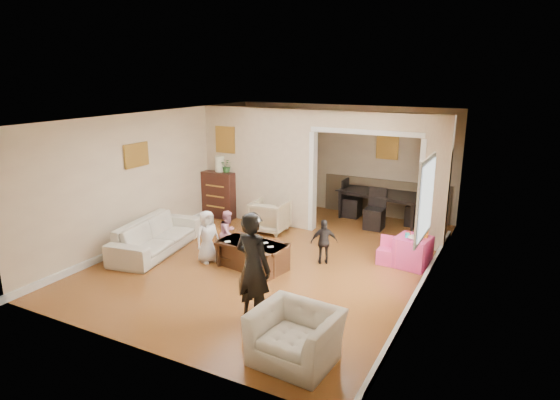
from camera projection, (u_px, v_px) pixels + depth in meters
The scene contains 27 objects.
floor at pixel (275, 256), 8.90m from camera, with size 7.00×7.00×0.00m, color #A26129.
partition_left at pixel (259, 166), 10.72m from camera, with size 2.75×0.18×2.60m, color beige.
partition_right at pixel (434, 184), 8.99m from camera, with size 0.55×0.18×2.60m, color beige.
partition_header at pixel (367, 121), 9.32m from camera, with size 2.22×0.18×0.35m, color beige.
window_pane at pixel (426, 199), 6.93m from camera, with size 0.03×0.95×1.10m, color white.
framed_art_partition at pixel (225, 140), 10.86m from camera, with size 0.45×0.03×0.55m, color brown.
framed_art_sofa_wall at pixel (136, 155), 9.13m from camera, with size 0.03×0.55×0.40m, color brown.
framed_art_alcove at pixel (387, 146), 10.91m from camera, with size 0.45×0.03×0.55m, color brown.
sofa at pixel (156, 236), 9.09m from camera, with size 2.11×0.83×0.62m, color beige.
armchair_back at pixel (270, 216), 10.23m from camera, with size 0.72×0.75×0.68m, color tan.
armchair_front at pixel (296, 336), 5.62m from camera, with size 0.98×0.85×0.64m, color beige.
dresser at pixel (221, 194), 11.23m from camera, with size 0.80×0.45×1.10m, color #371410.
table_lamp at pixel (220, 164), 11.04m from camera, with size 0.22×0.22×0.36m, color #F7F2C9.
potted_plant at pixel (227, 166), 10.96m from camera, with size 0.29×0.25×0.32m, color #31652C.
coffee_table at pixel (252, 255), 8.35m from camera, with size 1.22×0.61×0.46m, color #361B11.
coffee_cup at pixel (256, 242), 8.19m from camera, with size 0.09×0.09×0.09m, color silver.
play_table at pixel (412, 252), 8.39m from camera, with size 0.56×0.56×0.54m, color #E53C8F.
cereal_box at pixel (422, 229), 8.31m from camera, with size 0.20×0.07×0.30m, color yellow.
cyan_cup at pixel (407, 235), 8.31m from camera, with size 0.08×0.08×0.08m, color #26B6C0.
toy_block at pixel (408, 233), 8.47m from camera, with size 0.08×0.06×0.05m, color red.
play_bowl at pixel (415, 238), 8.18m from camera, with size 0.23×0.23×0.06m, color silver.
dining_table at pixel (383, 206), 10.94m from camera, with size 1.97×1.10×0.69m, color black.
adult_person at pixel (253, 267), 6.42m from camera, with size 0.57×0.38×1.57m, color black.
child_kneel_a at pixel (207, 237), 8.54m from camera, with size 0.47×0.31×0.96m, color silver.
child_kneel_b at pixel (228, 233), 8.87m from camera, with size 0.42×0.33×0.87m, color pink.
child_toddler at pixel (324, 242), 8.48m from camera, with size 0.48×0.20×0.82m, color black.
craft_papers at pixel (250, 242), 8.31m from camera, with size 0.92×0.43×0.00m.
Camera 1 is at (3.94, -7.33, 3.35)m, focal length 30.41 mm.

